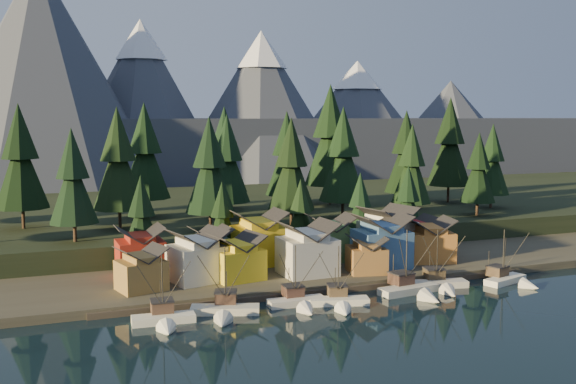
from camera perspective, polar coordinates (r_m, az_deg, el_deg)
name	(u,v)px	position (r m, az deg, el deg)	size (l,w,h in m)	color
ground	(368,319)	(100.02, 7.11, -11.18)	(500.00, 500.00, 0.00)	black
shore_strip	(278,260)	(135.21, -0.87, -6.07)	(400.00, 50.00, 1.50)	#383429
hillside	(218,215)	(181.81, -6.24, -2.09)	(420.00, 100.00, 6.00)	black
dock	(324,289)	(114.10, 3.20, -8.62)	(80.00, 4.00, 1.00)	#4A3F35
mountain_ridge	(140,127)	(300.41, -13.05, 5.64)	(560.00, 190.00, 90.00)	#4F5666
boat_0	(164,310)	(97.95, -10.97, -10.29)	(9.75, 10.52, 11.46)	white
boat_1	(224,303)	(100.88, -5.67, -9.75)	(11.40, 11.82, 11.61)	beige
boat_2	(299,295)	(104.96, 0.98, -9.10)	(9.84, 10.70, 10.95)	silver
boat_3	(340,295)	(105.56, 4.66, -9.08)	(10.42, 10.89, 10.74)	white
boat_4	(413,282)	(113.72, 11.08, -7.86)	(11.72, 12.51, 12.41)	beige
boat_5	(441,277)	(118.68, 13.43, -7.40)	(11.27, 11.90, 11.54)	beige
boat_6	(511,273)	(125.60, 19.18, -6.81)	(10.04, 10.50, 11.08)	white
house_front_0	(141,268)	(111.47, -12.93, -6.57)	(8.87, 8.58, 7.37)	olive
house_front_1	(197,254)	(115.52, -8.08, -5.50)	(10.66, 10.39, 9.24)	beige
house_front_2	(237,256)	(116.30, -4.59, -5.66)	(9.76, 9.81, 8.14)	yellow
house_front_3	(307,247)	(119.23, 1.73, -4.91)	(10.02, 9.58, 9.80)	beige
house_front_4	(366,253)	(121.95, 6.99, -5.43)	(8.03, 8.44, 6.86)	olive
house_front_5	(382,240)	(126.24, 8.31, -4.21)	(10.02, 9.16, 10.25)	#395D88
house_front_6	(430,238)	(133.45, 12.47, -4.05)	(10.49, 10.14, 8.75)	#B26D2D
house_back_0	(140,250)	(121.83, -13.01, -5.01)	(8.61, 8.29, 9.07)	maroon
house_back_1	(211,248)	(123.85, -6.86, -4.93)	(7.77, 7.86, 8.14)	teal
house_back_2	(258,236)	(127.67, -2.64, -3.95)	(10.03, 9.22, 10.59)	gold
house_back_3	(331,237)	(131.30, 3.80, -3.97)	(9.96, 9.09, 9.25)	#548246
house_back_4	(387,231)	(135.01, 8.83, -3.44)	(11.44, 11.14, 10.56)	white
house_back_5	(417,233)	(140.98, 11.35, -3.63)	(7.61, 7.70, 7.96)	maroon
tree_hill_1	(21,160)	(152.40, -22.68, 2.60)	(11.88, 11.88, 27.67)	#332319
tree_hill_2	(73,180)	(132.67, -18.58, 1.04)	(9.70, 9.70, 22.59)	#332319
tree_hill_3	(118,162)	(145.12, -14.86, 2.56)	(11.56, 11.56, 26.94)	#332319
tree_hill_4	(145,155)	(160.91, -12.59, 3.25)	(12.11, 12.11, 28.21)	#332319
tree_hill_5	(210,169)	(138.42, -6.97, 2.07)	(10.66, 10.66, 24.84)	#332319
tree_hill_6	(227,162)	(154.89, -5.43, 2.67)	(10.87, 10.87, 25.32)	#332319
tree_hill_7	(291,168)	(141.91, 0.30, 2.17)	(10.54, 10.54, 24.55)	#332319
tree_hill_8	(287,157)	(167.06, -0.10, 3.16)	(11.25, 11.25, 26.20)	#332319
tree_hill_9	(343,158)	(154.56, 4.91, 3.04)	(11.66, 11.66, 27.17)	#332319
tree_hill_10	(330,139)	(180.39, 3.78, 4.72)	(14.50, 14.50, 33.77)	#332319
tree_hill_11	(412,167)	(158.01, 10.94, 2.19)	(9.86, 9.86, 22.98)	#332319
tree_hill_12	(406,155)	(175.67, 10.44, 3.27)	(11.37, 11.37, 26.49)	#332319
tree_hill_13	(478,170)	(166.65, 16.57, 1.87)	(8.98, 8.98, 20.92)	#332319
tree_hill_14	(450,145)	(190.40, 14.16, 4.06)	(13.01, 13.01, 30.31)	#332319
tree_hill_15	(225,153)	(172.23, -5.65, 3.47)	(11.81, 11.81, 27.51)	#332319
tree_hill_17	(492,162)	(181.79, 17.69, 2.55)	(9.81, 9.81, 22.85)	#332319
tree_shore_0	(142,217)	(126.61, -12.89, -2.19)	(7.81, 7.81, 18.20)	#332319
tree_shore_1	(222,218)	(129.87, -5.86, -2.30)	(7.00, 7.00, 16.31)	#332319
tree_shore_2	(301,214)	(135.18, 1.12, -1.93)	(6.96, 6.96, 16.22)	#332319
tree_shore_3	(360,208)	(140.87, 6.41, -1.40)	(7.37, 7.37, 17.17)	#332319
tree_shore_4	(408,202)	(146.60, 10.60, -0.88)	(7.94, 7.94, 18.49)	#332319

